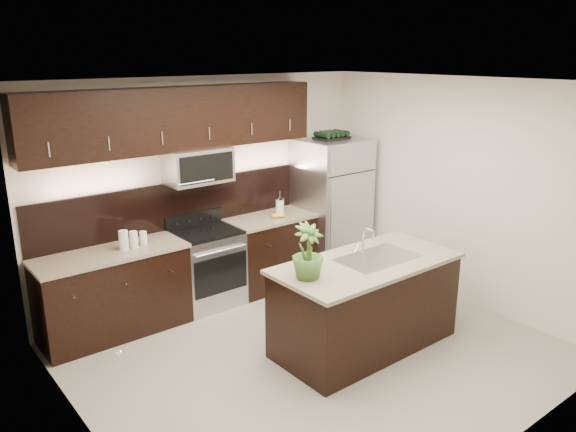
% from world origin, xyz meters
% --- Properties ---
extents(ground, '(4.50, 4.50, 0.00)m').
position_xyz_m(ground, '(0.00, 0.00, 0.00)').
color(ground, gray).
rests_on(ground, ground).
extents(room_walls, '(4.52, 4.02, 2.71)m').
position_xyz_m(room_walls, '(-0.11, -0.04, 1.70)').
color(room_walls, beige).
rests_on(room_walls, ground).
extents(counter_run, '(3.51, 0.65, 0.94)m').
position_xyz_m(counter_run, '(-0.46, 1.69, 0.47)').
color(counter_run, black).
rests_on(counter_run, ground).
extents(upper_fixtures, '(3.49, 0.40, 1.66)m').
position_xyz_m(upper_fixtures, '(-0.43, 1.84, 2.14)').
color(upper_fixtures, black).
rests_on(upper_fixtures, counter_run).
extents(island, '(1.96, 0.96, 0.94)m').
position_xyz_m(island, '(0.50, -0.20, 0.47)').
color(island, black).
rests_on(island, ground).
extents(sink_faucet, '(0.84, 0.50, 0.28)m').
position_xyz_m(sink_faucet, '(0.65, -0.19, 0.96)').
color(sink_faucet, silver).
rests_on(sink_faucet, island).
extents(refrigerator, '(0.89, 0.80, 1.85)m').
position_xyz_m(refrigerator, '(1.69, 1.63, 0.92)').
color(refrigerator, '#B2B2B7').
rests_on(refrigerator, ground).
extents(wine_rack, '(0.46, 0.28, 0.11)m').
position_xyz_m(wine_rack, '(1.69, 1.63, 1.90)').
color(wine_rack, black).
rests_on(wine_rack, refrigerator).
extents(plant, '(0.31, 0.31, 0.52)m').
position_xyz_m(plant, '(-0.25, -0.16, 1.20)').
color(plant, '#395D25').
rests_on(plant, island).
extents(canisters, '(0.32, 0.11, 0.21)m').
position_xyz_m(canisters, '(-1.18, 1.65, 1.03)').
color(canisters, silver).
rests_on(canisters, counter_run).
extents(french_press, '(0.11, 0.11, 0.31)m').
position_xyz_m(french_press, '(0.82, 1.64, 1.06)').
color(french_press, silver).
rests_on(french_press, counter_run).
extents(bananas, '(0.22, 0.19, 0.06)m').
position_xyz_m(bananas, '(0.70, 1.61, 0.97)').
color(bananas, yellow).
rests_on(bananas, counter_run).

